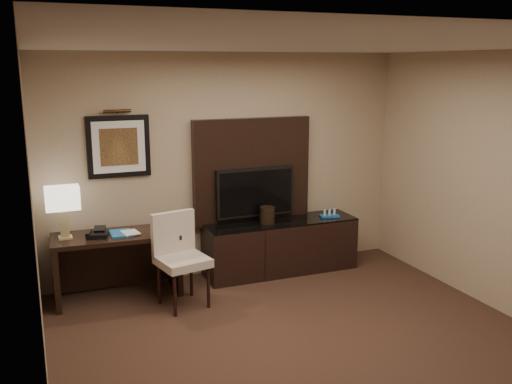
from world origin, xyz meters
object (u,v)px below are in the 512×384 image
desk (117,266)px  table_lamp (64,214)px  desk_phone (97,232)px  ice_bucket (267,215)px  credenza (280,246)px  tv (255,192)px  minibar_tray (330,213)px  desk_chair (183,260)px

desk → table_lamp: (-0.52, 0.04, 0.64)m
desk_phone → ice_bucket: 2.02m
credenza → desk_phone: size_ratio=8.86×
tv → table_lamp: tv is taller
table_lamp → minibar_tray: bearing=-0.9°
desk_chair → desk_phone: size_ratio=4.75×
credenza → tv: 0.76m
desk_chair → ice_bucket: 1.34m
credenza → desk_chair: desk_chair is taller
desk_chair → desk_phone: desk_chair is taller
tv → table_lamp: size_ratio=1.85×
credenza → table_lamp: (-2.54, -0.01, 0.67)m
table_lamp → desk: bearing=-4.8°
desk → tv: size_ratio=1.36×
desk → credenza: desk is taller
credenza → ice_bucket: 0.48m
desk → ice_bucket: size_ratio=6.66×
tv → ice_bucket: 0.32m
desk_chair → desk_phone: (-0.81, 0.48, 0.27)m
credenza → minibar_tray: 0.76m
tv → desk_phone: (-1.93, -0.23, -0.24)m
desk_chair → table_lamp: bearing=142.1°
tv → desk: bearing=-173.7°
tv → table_lamp: 2.26m
credenza → minibar_tray: minibar_tray is taller
table_lamp → minibar_tray: (3.20, -0.05, -0.30)m
credenza → tv: (-0.29, 0.14, 0.69)m
tv → ice_bucket: (0.09, -0.17, -0.26)m
desk → desk_chair: (0.62, -0.52, 0.15)m
credenza → desk_phone: bearing=-177.3°
ice_bucket → desk_phone: bearing=-178.5°
credenza → table_lamp: 2.63m
minibar_tray → tv: bearing=168.3°
table_lamp → credenza: bearing=0.1°
ice_bucket → minibar_tray: bearing=-1.4°
credenza → minibar_tray: (0.66, -0.06, 0.37)m
credenza → desk: bearing=-178.2°
desk → credenza: size_ratio=0.71×
desk_chair → minibar_tray: 2.13m
tv → table_lamp: bearing=-176.3°
tv → ice_bucket: size_ratio=4.89×
desk → ice_bucket: (1.82, 0.02, 0.40)m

